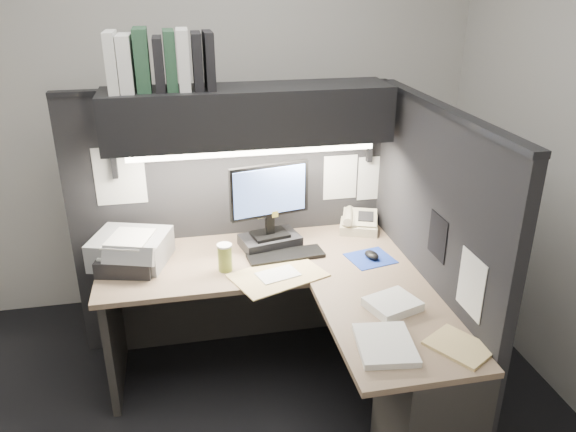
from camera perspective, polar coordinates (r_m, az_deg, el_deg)
The scene contains 21 objects.
floor at distance 3.15m, azimuth -3.62°, elevation -21.04°, with size 3.50×3.50×0.00m, color black.
wall_back at distance 3.84m, azimuth -7.38°, elevation 10.38°, with size 3.50×0.04×2.70m, color beige.
partition_back at distance 3.47m, azimuth -5.65°, elevation -0.52°, with size 1.90×0.06×1.60m, color black.
partition_right at distance 3.06m, azimuth 14.04°, elevation -4.64°, with size 0.06×1.50×1.60m, color black.
desk at distance 2.92m, azimuth 4.68°, elevation -13.65°, with size 1.70×1.53×0.73m.
overhead_shelf at distance 3.09m, azimuth -4.01°, elevation 10.23°, with size 1.55×0.34×0.30m, color black.
task_light_tube at distance 3.00m, azimuth -3.56°, elevation 6.48°, with size 0.04×0.04×1.32m, color white.
monitor at distance 3.22m, azimuth -1.87°, elevation 0.14°, with size 0.46×0.27×0.50m.
keyboard at distance 3.17m, azimuth -0.23°, elevation -4.03°, with size 0.43×0.14×0.02m, color black.
mousepad at distance 3.19m, azimuth 8.36°, elevation -4.27°, with size 0.24×0.22×0.00m, color #1C369B.
mouse at distance 3.18m, azimuth 8.49°, elevation -3.94°, with size 0.06×0.10×0.04m, color black.
telephone at distance 3.52m, azimuth 7.23°, elevation -0.67°, with size 0.23×0.24×0.09m, color beige.
coffee_cup at distance 3.03m, azimuth -6.42°, elevation -4.29°, with size 0.08×0.08×0.14m, color #A9AF46.
printer at distance 3.22m, azimuth -15.65°, elevation -3.21°, with size 0.39×0.33×0.16m, color #929497.
notebook_stack at distance 3.15m, azimuth -15.89°, elevation -4.49°, with size 0.30×0.25×0.09m, color black.
open_folder at distance 2.98m, azimuth -1.03°, elevation -6.04°, with size 0.47×0.31×0.01m, color tan.
paper_stack_a at distance 2.75m, azimuth 10.57°, elevation -8.80°, with size 0.23×0.19×0.04m, color white.
paper_stack_b at distance 2.49m, azimuth 9.84°, elevation -12.75°, with size 0.24×0.29×0.03m, color white.
manila_stack at distance 2.57m, azimuth 17.02°, elevation -12.55°, with size 0.20×0.25×0.01m, color tan.
binder_row at distance 3.02m, azimuth -12.90°, elevation 15.09°, with size 0.53×0.25×0.31m.
pinned_papers at distance 3.10m, azimuth 2.14°, elevation 1.66°, with size 1.76×1.31×0.51m.
Camera 1 is at (-0.27, -2.24, 2.20)m, focal length 35.00 mm.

